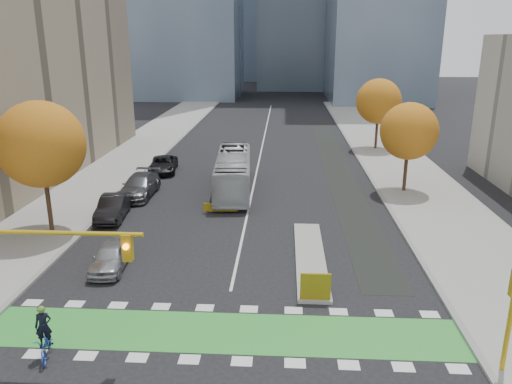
# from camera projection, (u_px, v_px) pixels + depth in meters

# --- Properties ---
(ground) EXTENTS (300.00, 300.00, 0.00)m
(ground) POSITION_uv_depth(u_px,v_px,m) (217.00, 354.00, 19.22)
(ground) COLOR black
(ground) RESTS_ON ground
(sidewalk_west) EXTENTS (7.00, 120.00, 0.15)m
(sidewalk_west) POSITION_uv_depth(u_px,v_px,m) (79.00, 193.00, 39.01)
(sidewalk_west) COLOR gray
(sidewalk_west) RESTS_ON ground
(sidewalk_east) EXTENTS (7.00, 120.00, 0.15)m
(sidewalk_east) POSITION_uv_depth(u_px,v_px,m) (430.00, 199.00, 37.55)
(sidewalk_east) COLOR gray
(sidewalk_east) RESTS_ON ground
(curb_west) EXTENTS (0.30, 120.00, 0.16)m
(curb_west) POSITION_uv_depth(u_px,v_px,m) (123.00, 194.00, 38.82)
(curb_west) COLOR gray
(curb_west) RESTS_ON ground
(curb_east) EXTENTS (0.30, 120.00, 0.16)m
(curb_east) POSITION_uv_depth(u_px,v_px,m) (383.00, 198.00, 37.74)
(curb_east) COLOR gray
(curb_east) RESTS_ON ground
(bike_crossing) EXTENTS (20.00, 3.00, 0.01)m
(bike_crossing) POSITION_uv_depth(u_px,v_px,m) (222.00, 332.00, 20.65)
(bike_crossing) COLOR green
(bike_crossing) RESTS_ON ground
(centre_line) EXTENTS (0.15, 70.00, 0.01)m
(centre_line) POSITION_uv_depth(u_px,v_px,m) (263.00, 144.00, 57.39)
(centre_line) COLOR silver
(centre_line) RESTS_ON ground
(bike_lane_paint) EXTENTS (2.50, 50.00, 0.01)m
(bike_lane_paint) POSITION_uv_depth(u_px,v_px,m) (337.00, 167.00, 47.44)
(bike_lane_paint) COLOR black
(bike_lane_paint) RESTS_ON ground
(median_island) EXTENTS (1.60, 10.00, 0.16)m
(median_island) POSITION_uv_depth(u_px,v_px,m) (310.00, 257.00, 27.57)
(median_island) COLOR gray
(median_island) RESTS_ON ground
(hazard_board) EXTENTS (1.40, 0.12, 1.30)m
(hazard_board) POSITION_uv_depth(u_px,v_px,m) (316.00, 287.00, 22.77)
(hazard_board) COLOR yellow
(hazard_board) RESTS_ON median_island
(tree_west) EXTENTS (5.20, 5.20, 8.22)m
(tree_west) POSITION_uv_depth(u_px,v_px,m) (41.00, 144.00, 29.67)
(tree_west) COLOR #332114
(tree_west) RESTS_ON ground
(tree_east_near) EXTENTS (4.40, 4.40, 7.08)m
(tree_east_near) POSITION_uv_depth(u_px,v_px,m) (409.00, 131.00, 38.13)
(tree_east_near) COLOR #332114
(tree_east_near) RESTS_ON ground
(tree_east_far) EXTENTS (4.80, 4.80, 7.65)m
(tree_east_far) POSITION_uv_depth(u_px,v_px,m) (379.00, 101.00, 53.26)
(tree_east_far) COLOR #332114
(tree_east_far) RESTS_ON ground
(traffic_signal_east) EXTENTS (0.35, 0.43, 4.10)m
(traffic_signal_east) POSITION_uv_depth(u_px,v_px,m) (512.00, 306.00, 17.36)
(traffic_signal_east) COLOR #BF9914
(traffic_signal_east) RESTS_ON ground
(cyclist) EXTENTS (1.17, 1.98, 2.16)m
(cyclist) POSITION_uv_depth(u_px,v_px,m) (45.00, 340.00, 18.88)
(cyclist) COLOR #233DA0
(cyclist) RESTS_ON ground
(bus) EXTENTS (3.35, 11.27, 3.10)m
(bus) POSITION_uv_depth(u_px,v_px,m) (233.00, 172.00, 39.34)
(bus) COLOR #BABEC2
(bus) RESTS_ON ground
(parked_car_a) EXTENTS (1.84, 4.14, 1.38)m
(parked_car_a) POSITION_uv_depth(u_px,v_px,m) (111.00, 256.00, 26.22)
(parked_car_a) COLOR #A2A3A7
(parked_car_a) RESTS_ON ground
(parked_car_b) EXTENTS (2.08, 4.80, 1.54)m
(parked_car_b) POSITION_uv_depth(u_px,v_px,m) (113.00, 207.00, 33.61)
(parked_car_b) COLOR black
(parked_car_b) RESTS_ON ground
(parked_car_c) EXTENTS (2.34, 5.66, 1.64)m
(parked_car_c) POSITION_uv_depth(u_px,v_px,m) (139.00, 186.00, 38.35)
(parked_car_c) COLOR #4E4E53
(parked_car_c) RESTS_ON ground
(parked_car_d) EXTENTS (2.91, 5.26, 1.39)m
(parked_car_d) POSITION_uv_depth(u_px,v_px,m) (163.00, 164.00, 45.35)
(parked_car_d) COLOR black
(parked_car_d) RESTS_ON ground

